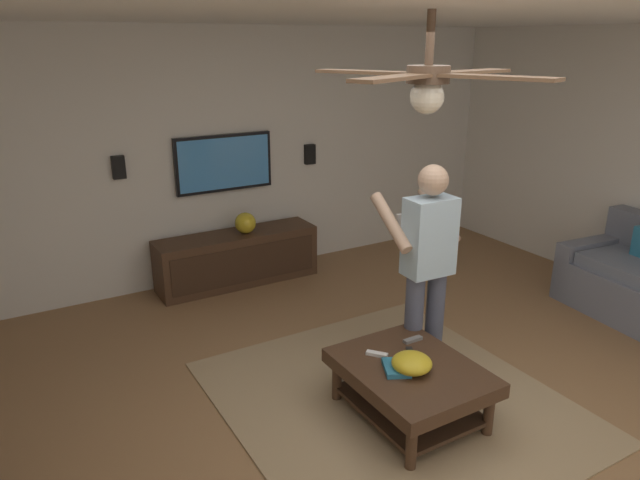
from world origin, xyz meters
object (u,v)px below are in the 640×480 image
(remote_white, at_px, (377,354))
(remote_black, at_px, (410,353))
(coffee_table, at_px, (410,379))
(wall_speaker_right, at_px, (119,167))
(book, at_px, (396,368))
(media_console, at_px, (238,258))
(tv, at_px, (224,163))
(remote_grey, at_px, (413,340))
(wall_speaker_left, at_px, (310,154))
(ceiling_fan, at_px, (429,81))
(vase_round, at_px, (245,223))
(person_standing, at_px, (427,259))
(bowl, at_px, (412,363))

(remote_white, relative_size, remote_black, 1.00)
(coffee_table, bearing_deg, wall_speaker_right, 20.66)
(book, bearing_deg, remote_black, -36.27)
(media_console, xyz_separation_m, tv, (0.24, -0.00, 0.98))
(remote_grey, bearing_deg, wall_speaker_right, -63.73)
(remote_grey, xyz_separation_m, wall_speaker_left, (2.78, -0.72, 0.83))
(remote_white, xyz_separation_m, ceiling_fan, (-0.73, 0.31, 1.87))
(tv, height_order, book, tv)
(tv, bearing_deg, book, -0.65)
(vase_round, relative_size, ceiling_fan, 0.19)
(remote_white, height_order, wall_speaker_left, wall_speaker_left)
(remote_white, distance_m, remote_grey, 0.35)
(media_console, bearing_deg, book, -0.70)
(person_standing, xyz_separation_m, book, (-0.43, 0.59, -0.51))
(tv, relative_size, remote_black, 6.97)
(remote_black, distance_m, remote_grey, 0.20)
(coffee_table, xyz_separation_m, tv, (3.02, 0.09, 0.96))
(bowl, height_order, remote_white, bowl)
(coffee_table, height_order, bowl, bowl)
(wall_speaker_left, bearing_deg, remote_white, 159.26)
(remote_black, bearing_deg, vase_round, 31.47)
(media_console, xyz_separation_m, wall_speaker_right, (0.25, 1.06, 1.04))
(book, relative_size, ceiling_fan, 0.19)
(media_console, bearing_deg, tv, -180.00)
(media_console, bearing_deg, wall_speaker_right, -103.51)
(person_standing, height_order, remote_black, person_standing)
(tv, xyz_separation_m, remote_white, (-2.80, 0.03, -0.84))
(bowl, bearing_deg, coffee_table, -36.87)
(coffee_table, xyz_separation_m, person_standing, (0.44, -0.47, 0.64))
(ceiling_fan, bearing_deg, remote_black, -39.54)
(bowl, height_order, wall_speaker_right, wall_speaker_right)
(bowl, distance_m, vase_round, 2.81)
(remote_grey, relative_size, wall_speaker_right, 0.68)
(person_standing, bearing_deg, ceiling_fan, 139.45)
(remote_black, relative_size, remote_grey, 1.00)
(book, bearing_deg, bowl, -100.97)
(vase_round, bearing_deg, person_standing, -168.78)
(vase_round, bearing_deg, media_console, 71.78)
(remote_grey, bearing_deg, book, 36.37)
(coffee_table, relative_size, remote_white, 6.67)
(coffee_table, distance_m, tv, 3.17)
(media_console, relative_size, remote_black, 11.33)
(person_standing, distance_m, ceiling_fan, 1.88)
(remote_black, xyz_separation_m, wall_speaker_left, (2.92, -0.86, 0.83))
(vase_round, bearing_deg, tv, 19.09)
(remote_black, relative_size, vase_round, 0.68)
(bowl, height_order, ceiling_fan, ceiling_fan)
(coffee_table, height_order, person_standing, person_standing)
(coffee_table, bearing_deg, wall_speaker_left, -17.28)
(remote_black, xyz_separation_m, vase_round, (2.64, 0.08, 0.25))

